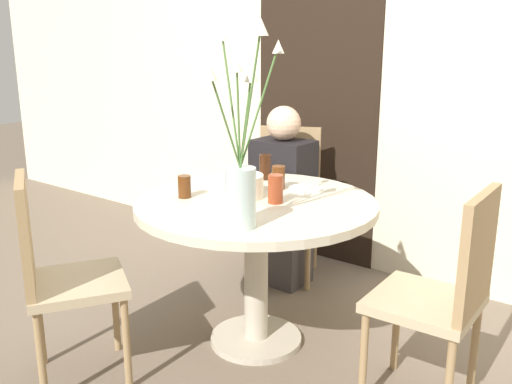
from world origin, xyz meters
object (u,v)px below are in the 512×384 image
object	(u,v)px
flower_vase	(241,173)
side_plate	(305,189)
chair_right_flank	(287,193)
chair_near_front	(56,269)
birthday_cake	(238,186)
drink_glass_2	(278,177)
chair_far_back	(446,289)
person_guest	(283,202)
drink_glass_1	(265,167)
drink_glass_3	(275,189)
drink_glass_0	(184,187)

from	to	relation	value
flower_vase	side_plate	distance (m)	0.70
chair_right_flank	side_plate	distance (m)	0.72
chair_near_front	birthday_cake	distance (m)	0.89
flower_vase	drink_glass_2	distance (m)	0.65
chair_near_front	birthday_cake	bearing A→B (deg)	-84.09
chair_right_flank	birthday_cake	xyz separation A→B (m)	(0.28, -0.82, 0.26)
chair_right_flank	drink_glass_2	distance (m)	0.73
chair_far_back	drink_glass_2	size ratio (longest dim) A/B	7.89
chair_far_back	person_guest	distance (m)	1.38
drink_glass_1	chair_near_front	bearing A→B (deg)	-102.91
chair_near_front	drink_glass_3	size ratio (longest dim) A/B	7.05
chair_near_front	side_plate	xyz separation A→B (m)	(0.55, 1.07, 0.21)
chair_far_back	side_plate	bearing A→B (deg)	-110.20
drink_glass_0	birthday_cake	bearing A→B (deg)	39.89
side_plate	drink_glass_3	distance (m)	0.29
person_guest	chair_right_flank	bearing A→B (deg)	115.01
flower_vase	person_guest	world-z (taller)	flower_vase
drink_glass_3	flower_vase	bearing A→B (deg)	-74.90
chair_right_flank	drink_glass_1	world-z (taller)	chair_right_flank
side_plate	drink_glass_3	xyz separation A→B (m)	(0.02, -0.28, 0.06)
chair_right_flank	side_plate	bearing A→B (deg)	-73.33
chair_right_flank	drink_glass_0	world-z (taller)	chair_right_flank
chair_right_flank	flower_vase	xyz separation A→B (m)	(0.58, -1.17, 0.43)
drink_glass_1	person_guest	distance (m)	0.44
chair_right_flank	drink_glass_0	distance (m)	1.02
chair_far_back	drink_glass_1	size ratio (longest dim) A/B	6.95
chair_near_front	flower_vase	distance (m)	0.90
drink_glass_0	drink_glass_2	world-z (taller)	drink_glass_2
chair_near_front	person_guest	world-z (taller)	person_guest
person_guest	chair_near_front	bearing A→B (deg)	-96.16
side_plate	drink_glass_1	world-z (taller)	drink_glass_1
chair_far_back	person_guest	xyz separation A→B (m)	(-1.22, 0.64, -0.02)
chair_near_front	drink_glass_1	size ratio (longest dim) A/B	6.95
flower_vase	drink_glass_3	world-z (taller)	flower_vase
chair_far_back	drink_glass_2	bearing A→B (deg)	-104.06
birthday_cake	chair_near_front	bearing A→B (deg)	-115.47
drink_glass_1	person_guest	bearing A→B (deg)	107.91
drink_glass_0	drink_glass_2	bearing A→B (deg)	56.79
drink_glass_1	drink_glass_2	distance (m)	0.21
chair_far_back	drink_glass_2	distance (m)	1.00
flower_vase	drink_glass_3	xyz separation A→B (m)	(-0.10, 0.37, -0.16)
drink_glass_2	side_plate	bearing A→B (deg)	31.48
chair_right_flank	chair_far_back	size ratio (longest dim) A/B	1.00
birthday_cake	drink_glass_2	world-z (taller)	birthday_cake
chair_right_flank	birthday_cake	world-z (taller)	chair_right_flank
chair_right_flank	birthday_cake	size ratio (longest dim) A/B	3.90
drink_glass_1	drink_glass_0	bearing A→B (deg)	-99.43
chair_right_flank	person_guest	world-z (taller)	person_guest
chair_far_back	birthday_cake	bearing A→B (deg)	-89.94
drink_glass_1	person_guest	world-z (taller)	person_guest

